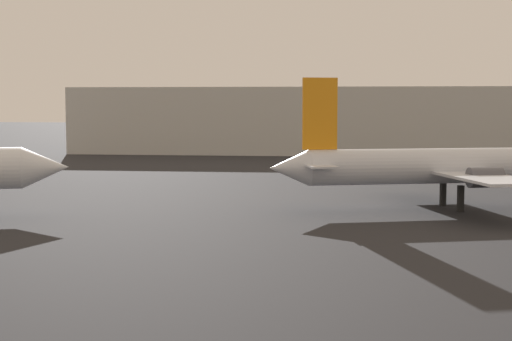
% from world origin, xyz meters
% --- Properties ---
extents(airplane_distant, '(30.18, 21.24, 9.91)m').
position_xyz_m(airplane_distant, '(11.72, 52.40, 3.31)').
color(airplane_distant, silver).
rests_on(airplane_distant, ground_plane).
extents(terminal_building, '(84.26, 26.56, 10.46)m').
position_xyz_m(terminal_building, '(0.81, 122.55, 5.23)').
color(terminal_building, '#B7B7B2').
rests_on(terminal_building, ground_plane).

